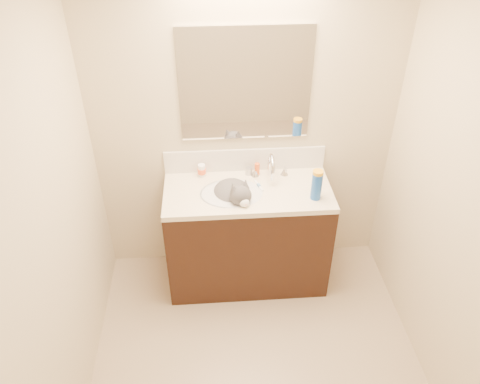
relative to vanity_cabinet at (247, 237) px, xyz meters
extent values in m
plane|color=tan|center=(0.00, -0.97, -0.41)|extent=(2.50, 2.50, 0.00)
cube|color=#C6B593|center=(0.00, 0.28, 0.84)|extent=(2.20, 0.04, 2.50)
cube|color=#C6B593|center=(-1.10, -0.97, 0.84)|extent=(0.04, 2.50, 2.50)
cube|color=#C6B593|center=(1.10, -0.97, 0.84)|extent=(0.04, 2.50, 2.50)
cube|color=black|center=(0.00, 0.00, 0.00)|extent=(1.20, 0.55, 0.82)
cube|color=beige|center=(0.00, 0.00, 0.43)|extent=(1.20, 0.55, 0.04)
ellipsoid|color=silver|center=(-0.12, -0.03, 0.38)|extent=(0.45, 0.36, 0.14)
cylinder|color=silver|center=(0.18, 0.18, 0.51)|extent=(0.04, 0.04, 0.11)
torus|color=silver|center=(0.18, 0.12, 0.56)|extent=(0.03, 0.20, 0.20)
cylinder|color=silver|center=(0.18, 0.04, 0.53)|extent=(0.03, 0.03, 0.06)
cone|color=silver|center=(0.07, 0.18, 0.48)|extent=(0.06, 0.06, 0.06)
cone|color=silver|center=(0.29, 0.18, 0.48)|extent=(0.06, 0.06, 0.06)
ellipsoid|color=#494749|center=(-0.11, 0.00, 0.40)|extent=(0.39, 0.41, 0.21)
ellipsoid|color=#494749|center=(-0.06, -0.14, 0.50)|extent=(0.19, 0.18, 0.15)
ellipsoid|color=#494749|center=(-0.09, -0.08, 0.46)|extent=(0.14, 0.14, 0.13)
cone|color=#494749|center=(-0.11, -0.13, 0.57)|extent=(0.09, 0.09, 0.09)
cone|color=#494749|center=(-0.03, -0.10, 0.57)|extent=(0.08, 0.09, 0.09)
ellipsoid|color=white|center=(-0.04, -0.20, 0.48)|extent=(0.08, 0.07, 0.06)
ellipsoid|color=white|center=(-0.08, -0.10, 0.41)|extent=(0.13, 0.10, 0.13)
sphere|color=#D59389|center=(-0.03, -0.22, 0.48)|extent=(0.01, 0.01, 0.01)
cylinder|color=#494749|center=(0.02, 0.04, 0.34)|extent=(0.16, 0.21, 0.04)
cube|color=silver|center=(0.00, 0.26, 0.54)|extent=(1.20, 0.02, 0.18)
cube|color=white|center=(0.00, 0.26, 1.13)|extent=(0.90, 0.02, 0.80)
cylinder|color=white|center=(-0.32, 0.20, 0.50)|extent=(0.06, 0.06, 0.10)
cylinder|color=#FD5C2A|center=(-0.32, 0.20, 0.50)|extent=(0.07, 0.07, 0.04)
cylinder|color=#B7B7BC|center=(0.03, 0.20, 0.48)|extent=(0.06, 0.06, 0.06)
cylinder|color=#E0541A|center=(0.08, 0.19, 0.50)|extent=(0.05, 0.05, 0.10)
cube|color=white|center=(0.08, 0.04, 0.45)|extent=(0.06, 0.13, 0.01)
cube|color=#6399D2|center=(0.08, 0.04, 0.46)|extent=(0.03, 0.04, 0.02)
cylinder|color=blue|center=(0.46, -0.13, 0.55)|extent=(0.09, 0.09, 0.20)
cylinder|color=#F3AA19|center=(0.46, -0.13, 0.65)|extent=(0.09, 0.09, 0.04)
camera|label=1|loc=(-0.26, -2.71, 2.38)|focal=35.00mm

